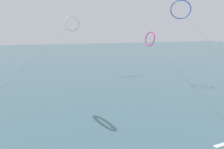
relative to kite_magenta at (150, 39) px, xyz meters
The scene contains 4 objects.
sea_water 72.60m from the kite_magenta, 102.02° to the left, with size 400.00×200.00×0.08m, color #476B75.
kite_magenta is the anchor object (origin of this frame).
kite_cobalt 13.24m from the kite_magenta, 15.68° to the left, with size 5.81×31.14×21.15m.
kite_ivory 24.66m from the kite_magenta, 131.12° to the left, with size 21.98×20.85×17.57m.
Camera 1 is at (-10.21, -7.75, 13.26)m, focal length 32.62 mm.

